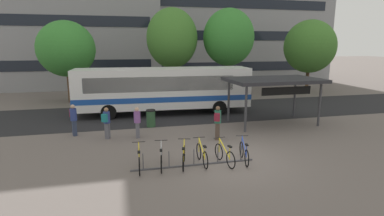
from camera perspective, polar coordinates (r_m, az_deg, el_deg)
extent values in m
plane|color=#6B605B|center=(13.06, 7.51, -9.69)|extent=(200.00, 200.00, 0.00)
cube|color=#232326|center=(21.78, -1.36, -0.79)|extent=(80.00, 7.20, 0.01)
cube|color=white|center=(21.19, -5.38, 3.88)|extent=(12.11, 3.10, 2.70)
cube|color=#1947A3|center=(21.29, -5.34, 2.15)|extent=(12.13, 3.13, 0.36)
cube|color=black|center=(22.24, 8.79, 7.10)|extent=(1.11, 2.34, 0.40)
cube|color=black|center=(22.51, 10.00, 4.92)|extent=(0.18, 2.19, 1.40)
cube|color=black|center=(22.34, -6.48, 5.32)|extent=(9.83, 0.52, 0.97)
cube|color=black|center=(19.88, -5.92, 4.52)|extent=(9.83, 0.52, 0.97)
cylinder|color=black|center=(23.17, 3.61, 1.21)|extent=(1.01, 0.35, 1.00)
cylinder|color=black|center=(20.98, 5.17, 0.06)|extent=(1.01, 0.35, 1.00)
cylinder|color=black|center=(22.53, -15.06, 0.52)|extent=(1.01, 0.35, 1.00)
cylinder|color=black|center=(20.27, -15.50, -0.75)|extent=(1.01, 0.35, 1.00)
cube|color=#47474C|center=(12.35, 0.36, -10.74)|extent=(5.06, 0.09, 0.06)
cylinder|color=#47474C|center=(11.94, -9.26, -10.06)|extent=(0.04, 0.04, 0.70)
cylinder|color=#47474C|center=(12.05, -4.38, -9.74)|extent=(0.04, 0.04, 0.70)
cylinder|color=#47474C|center=(12.23, 0.37, -9.35)|extent=(0.04, 0.04, 0.70)
cylinder|color=#47474C|center=(12.50, 4.93, -8.93)|extent=(0.04, 0.04, 0.70)
cylinder|color=#47474C|center=(12.84, 9.27, -8.47)|extent=(0.04, 0.04, 0.70)
torus|color=black|center=(12.50, -9.98, -9.06)|extent=(0.08, 0.71, 0.70)
torus|color=black|center=(11.55, -9.94, -10.86)|extent=(0.08, 0.71, 0.70)
cube|color=yellow|center=(11.93, -10.02, -8.49)|extent=(0.08, 0.92, 0.58)
cylinder|color=yellow|center=(11.54, -9.99, -9.46)|extent=(0.03, 0.03, 0.55)
cube|color=black|center=(11.45, -10.04, -8.23)|extent=(0.11, 0.23, 0.05)
cylinder|color=yellow|center=(12.37, -10.03, -7.74)|extent=(0.03, 0.03, 0.65)
cylinder|color=black|center=(12.27, -10.08, -6.35)|extent=(0.52, 0.06, 0.03)
torus|color=black|center=(12.58, -5.82, -8.80)|extent=(0.14, 0.70, 0.70)
torus|color=black|center=(11.63, -5.84, -10.57)|extent=(0.14, 0.70, 0.70)
cube|color=#B7BABF|center=(12.01, -5.86, -8.22)|extent=(0.16, 0.92, 0.58)
cylinder|color=#B7BABF|center=(11.62, -5.87, -9.18)|extent=(0.03, 0.03, 0.55)
cube|color=black|center=(11.53, -5.89, -7.96)|extent=(0.13, 0.23, 0.05)
cylinder|color=#B7BABF|center=(12.45, -5.85, -7.48)|extent=(0.04, 0.04, 0.65)
cylinder|color=black|center=(12.35, -5.88, -6.11)|extent=(0.52, 0.10, 0.03)
torus|color=black|center=(12.69, -1.47, -8.54)|extent=(0.22, 0.69, 0.70)
torus|color=black|center=(11.74, -1.66, -10.28)|extent=(0.22, 0.69, 0.70)
cube|color=yellow|center=(12.13, -1.57, -7.96)|extent=(0.26, 0.90, 0.58)
cylinder|color=yellow|center=(11.74, -1.65, -8.90)|extent=(0.04, 0.04, 0.55)
cube|color=black|center=(11.65, -1.66, -7.69)|extent=(0.15, 0.24, 0.05)
cylinder|color=yellow|center=(12.57, -1.48, -7.23)|extent=(0.04, 0.04, 0.65)
cylinder|color=black|center=(12.47, -1.49, -5.87)|extent=(0.51, 0.15, 0.03)
torus|color=black|center=(12.88, 1.29, -8.23)|extent=(0.05, 0.70, 0.70)
torus|color=black|center=(11.97, 2.56, -9.85)|extent=(0.05, 0.70, 0.70)
cube|color=yellow|center=(12.33, 1.88, -7.62)|extent=(0.03, 0.92, 0.58)
cylinder|color=yellow|center=(11.96, 2.43, -8.51)|extent=(0.03, 0.03, 0.55)
cube|color=black|center=(11.87, 2.45, -7.31)|extent=(0.10, 0.22, 0.05)
cylinder|color=yellow|center=(12.76, 1.32, -6.93)|extent=(0.03, 0.03, 0.65)
cylinder|color=black|center=(12.66, 1.32, -5.59)|extent=(0.52, 0.03, 0.03)
torus|color=black|center=(12.90, 5.10, -8.25)|extent=(0.15, 0.70, 0.70)
torus|color=black|center=(12.06, 7.36, -9.76)|extent=(0.15, 0.70, 0.70)
cube|color=yellow|center=(12.38, 6.18, -7.60)|extent=(0.17, 0.91, 0.58)
cylinder|color=yellow|center=(12.05, 7.15, -8.44)|extent=(0.03, 0.03, 0.55)
cube|color=black|center=(11.96, 7.18, -7.25)|extent=(0.13, 0.23, 0.05)
cylinder|color=yellow|center=(12.78, 5.17, -6.96)|extent=(0.04, 0.04, 0.65)
cylinder|color=black|center=(12.68, 5.20, -5.61)|extent=(0.52, 0.11, 0.03)
torus|color=black|center=(13.28, 9.36, -7.77)|extent=(0.18, 0.70, 0.70)
torus|color=black|center=(12.34, 10.34, -9.35)|extent=(0.18, 0.70, 0.70)
cube|color=#1E3DB2|center=(12.72, 9.86, -7.18)|extent=(0.21, 0.91, 0.58)
cylinder|color=#1E3DB2|center=(12.34, 10.28, -8.04)|extent=(0.04, 0.04, 0.55)
cube|color=black|center=(12.26, 10.32, -6.88)|extent=(0.14, 0.23, 0.05)
cylinder|color=#1E3DB2|center=(13.16, 9.42, -6.51)|extent=(0.04, 0.04, 0.65)
cylinder|color=black|center=(13.06, 9.47, -5.21)|extent=(0.52, 0.13, 0.03)
cylinder|color=#38383D|center=(16.87, 10.16, -0.21)|extent=(0.14, 0.14, 2.60)
cylinder|color=#38383D|center=(19.34, 23.02, 0.56)|extent=(0.14, 0.14, 2.60)
cylinder|color=#38383D|center=(19.17, 6.95, 1.33)|extent=(0.14, 0.14, 2.60)
cylinder|color=#38383D|center=(21.38, 18.87, 1.87)|extent=(0.14, 0.14, 2.60)
cube|color=#28282D|center=(18.86, 15.25, 5.13)|extent=(5.63, 3.49, 0.20)
cube|color=black|center=(17.71, 17.47, 3.12)|extent=(3.04, 0.16, 0.44)
cube|color=#565660|center=(16.21, -15.73, -4.19)|extent=(0.28, 0.32, 0.84)
cylinder|color=navy|center=(16.03, -15.87, -1.72)|extent=(0.44, 0.44, 0.60)
sphere|color=#936B4C|center=(15.95, -15.95, -0.30)|extent=(0.22, 0.22, 0.22)
cube|color=#197075|center=(15.80, -16.26, -1.83)|extent=(0.33, 0.27, 0.40)
cube|color=#2D3851|center=(17.28, -21.38, -3.56)|extent=(0.28, 0.31, 0.84)
cylinder|color=navy|center=(17.11, -21.57, -1.16)|extent=(0.44, 0.44, 0.64)
sphere|color=tan|center=(17.03, -21.68, 0.26)|extent=(0.22, 0.22, 0.22)
cube|color=maroon|center=(17.35, -21.75, -0.89)|extent=(0.32, 0.26, 0.40)
cube|color=#565660|center=(16.01, -10.27, -4.16)|extent=(0.21, 0.27, 0.82)
cylinder|color=#7F4C93|center=(15.83, -10.36, -1.69)|extent=(0.36, 0.36, 0.59)
sphere|color=tan|center=(15.74, -10.42, -0.26)|extent=(0.22, 0.22, 0.22)
cube|color=black|center=(16.07, -10.37, -1.38)|extent=(0.29, 0.19, 0.40)
cube|color=#47382D|center=(15.48, 4.85, -4.42)|extent=(0.29, 0.32, 0.89)
cylinder|color=#23664C|center=(15.28, 4.90, -1.65)|extent=(0.46, 0.46, 0.65)
sphere|color=brown|center=(15.18, 4.93, -0.05)|extent=(0.22, 0.22, 0.22)
cube|color=maroon|center=(15.02, 4.77, -1.75)|extent=(0.33, 0.28, 0.40)
cylinder|color=#284C2D|center=(18.03, -7.79, -2.05)|extent=(0.52, 0.52, 0.95)
cylinder|color=black|center=(17.91, -7.84, -0.45)|extent=(0.55, 0.55, 0.08)
cylinder|color=brown|center=(32.59, 20.96, 4.82)|extent=(0.32, 0.32, 2.43)
ellipsoid|color=#427A2D|center=(32.39, 21.42, 10.80)|extent=(4.99, 4.99, 5.16)
cylinder|color=brown|center=(28.39, 6.75, 5.44)|extent=(0.32, 0.32, 3.26)
ellipsoid|color=#388433|center=(28.22, 6.94, 13.16)|extent=(4.61, 4.61, 5.14)
cylinder|color=brown|center=(27.40, -22.20, 3.62)|extent=(0.32, 0.32, 2.52)
ellipsoid|color=#388433|center=(27.17, -22.73, 10.31)|extent=(4.64, 4.64, 4.56)
cylinder|color=brown|center=(27.67, -3.70, 5.17)|extent=(0.32, 0.32, 3.11)
ellipsoid|color=#427A2D|center=(27.49, -3.80, 13.06)|extent=(4.52, 4.52, 5.28)
cube|color=gray|center=(40.62, -21.63, 17.00)|extent=(19.37, 12.94, 17.94)
cube|color=black|center=(34.03, -22.30, 7.49)|extent=(17.05, 0.06, 1.10)
cube|color=black|center=(34.05, -22.91, 15.01)|extent=(17.05, 0.06, 1.10)
cube|color=black|center=(37.39, 8.90, 7.78)|extent=(22.60, 0.06, 1.10)
cube|color=black|center=(37.32, 9.08, 13.39)|extent=(22.60, 0.06, 1.10)
cube|color=black|center=(37.60, 9.27, 18.97)|extent=(22.60, 0.06, 1.10)
cube|color=brown|center=(51.12, -12.02, 13.36)|extent=(16.43, 13.94, 12.64)
cube|color=black|center=(44.16, -11.53, 8.73)|extent=(14.46, 0.06, 1.10)
cube|color=black|center=(44.15, -11.76, 14.19)|extent=(14.46, 0.06, 1.10)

